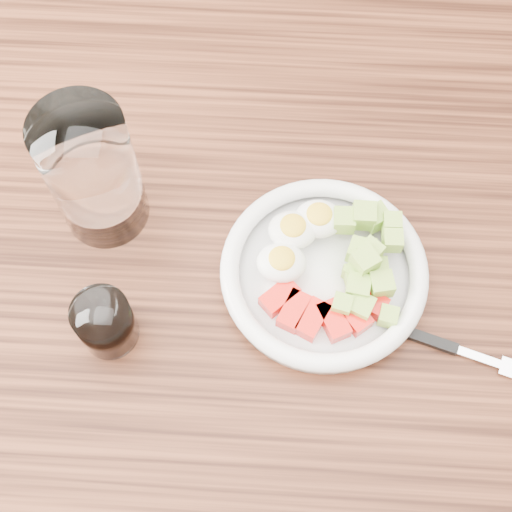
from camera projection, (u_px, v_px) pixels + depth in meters
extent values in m
plane|color=brown|center=(260.00, 416.00, 1.49)|extent=(4.00, 4.00, 0.00)
cube|color=#5B2C19|center=(264.00, 282.00, 0.81)|extent=(1.50, 0.90, 0.04)
cylinder|color=white|center=(323.00, 277.00, 0.78)|extent=(0.22, 0.22, 0.01)
torus|color=white|center=(324.00, 271.00, 0.77)|extent=(0.23, 0.23, 0.02)
cube|color=red|center=(280.00, 297.00, 0.76)|extent=(0.05, 0.05, 0.02)
cube|color=red|center=(294.00, 311.00, 0.75)|extent=(0.04, 0.05, 0.02)
cube|color=red|center=(313.00, 319.00, 0.75)|extent=(0.04, 0.05, 0.02)
cube|color=red|center=(333.00, 321.00, 0.75)|extent=(0.04, 0.05, 0.02)
cube|color=red|center=(353.00, 314.00, 0.75)|extent=(0.04, 0.05, 0.02)
cube|color=red|center=(367.00, 302.00, 0.75)|extent=(0.05, 0.04, 0.02)
ellipsoid|color=white|center=(293.00, 230.00, 0.78)|extent=(0.05, 0.05, 0.03)
ellipsoid|color=yellow|center=(293.00, 225.00, 0.77)|extent=(0.03, 0.03, 0.01)
ellipsoid|color=white|center=(318.00, 219.00, 0.78)|extent=(0.05, 0.05, 0.03)
ellipsoid|color=yellow|center=(319.00, 214.00, 0.77)|extent=(0.03, 0.03, 0.01)
ellipsoid|color=white|center=(281.00, 263.00, 0.76)|extent=(0.05, 0.05, 0.03)
ellipsoid|color=yellow|center=(282.00, 258.00, 0.75)|extent=(0.03, 0.03, 0.01)
cube|color=#A2C44B|center=(355.00, 272.00, 0.76)|extent=(0.03, 0.03, 0.02)
cube|color=#A2C44B|center=(363.00, 216.00, 0.78)|extent=(0.02, 0.02, 0.02)
cube|color=#A2C44B|center=(393.00, 240.00, 0.76)|extent=(0.02, 0.02, 0.02)
cube|color=#A2C44B|center=(370.00, 252.00, 0.75)|extent=(0.03, 0.03, 0.02)
cube|color=#A2C44B|center=(367.00, 279.00, 0.76)|extent=(0.03, 0.03, 0.02)
cube|color=#A2C44B|center=(376.00, 217.00, 0.78)|extent=(0.03, 0.03, 0.02)
cube|color=#A2C44B|center=(344.00, 220.00, 0.78)|extent=(0.02, 0.02, 0.02)
cube|color=#A2C44B|center=(388.00, 316.00, 0.74)|extent=(0.02, 0.02, 0.02)
cube|color=#A2C44B|center=(364.00, 252.00, 0.77)|extent=(0.03, 0.03, 0.02)
cube|color=#A2C44B|center=(364.00, 216.00, 0.77)|extent=(0.02, 0.02, 0.02)
cube|color=#A2C44B|center=(381.00, 285.00, 0.75)|extent=(0.03, 0.03, 0.02)
cube|color=#A2C44B|center=(358.00, 287.00, 0.75)|extent=(0.03, 0.03, 0.02)
cube|color=#A2C44B|center=(342.00, 305.00, 0.74)|extent=(0.02, 0.02, 0.02)
cube|color=#A2C44B|center=(354.00, 275.00, 0.76)|extent=(0.02, 0.02, 0.02)
cube|color=#A2C44B|center=(377.00, 269.00, 0.76)|extent=(0.02, 0.02, 0.02)
cube|color=#A2C44B|center=(365.00, 261.00, 0.75)|extent=(0.03, 0.03, 0.02)
cube|color=#A2C44B|center=(360.00, 307.00, 0.75)|extent=(0.03, 0.03, 0.02)
cube|color=#A2C44B|center=(392.00, 223.00, 0.77)|extent=(0.02, 0.02, 0.02)
cube|color=#A2C44B|center=(359.00, 251.00, 0.76)|extent=(0.03, 0.03, 0.02)
cube|color=black|center=(418.00, 336.00, 0.76)|extent=(0.09, 0.04, 0.01)
cube|color=silver|center=(481.00, 358.00, 0.75)|extent=(0.05, 0.02, 0.00)
cube|color=silver|center=(508.00, 367.00, 0.74)|extent=(0.02, 0.02, 0.00)
cylinder|color=white|center=(93.00, 173.00, 0.75)|extent=(0.10, 0.10, 0.17)
cylinder|color=white|center=(105.00, 323.00, 0.73)|extent=(0.06, 0.06, 0.07)
cylinder|color=black|center=(106.00, 323.00, 0.73)|extent=(0.05, 0.05, 0.06)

